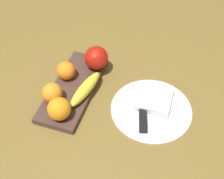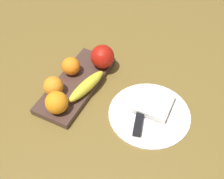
{
  "view_description": "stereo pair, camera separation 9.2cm",
  "coord_description": "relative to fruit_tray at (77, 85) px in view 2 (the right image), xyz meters",
  "views": [
    {
      "loc": [
        -0.64,
        -0.33,
        0.74
      ],
      "look_at": [
        -0.05,
        -0.14,
        0.05
      ],
      "focal_mm": 46.83,
      "sensor_mm": 36.0,
      "label": 1
    },
    {
      "loc": [
        -0.6,
        -0.41,
        0.74
      ],
      "look_at": [
        -0.05,
        -0.14,
        0.05
      ],
      "focal_mm": 46.83,
      "sensor_mm": 36.0,
      "label": 2
    }
  ],
  "objects": [
    {
      "name": "fruit_tray",
      "position": [
        0.0,
        0.0,
        0.0
      ],
      "size": [
        0.33,
        0.13,
        0.02
      ],
      "primitive_type": "cube",
      "color": "#473129",
      "rests_on": "ground_plane"
    },
    {
      "name": "knife",
      "position": [
        -0.04,
        -0.25,
        0.0
      ],
      "size": [
        0.18,
        0.07,
        0.01
      ],
      "rotation": [
        0.0,
        0.0,
        0.26
      ],
      "color": "silver",
      "rests_on": "dinner_plate"
    },
    {
      "name": "orange_center",
      "position": [
        -0.07,
        0.04,
        0.04
      ],
      "size": [
        0.06,
        0.06,
        0.06
      ],
      "primitive_type": "sphere",
      "color": "orange",
      "rests_on": "fruit_tray"
    },
    {
      "name": "dinner_plate",
      "position": [
        0.0,
        -0.26,
        -0.01
      ],
      "size": [
        0.26,
        0.26,
        0.01
      ],
      "primitive_type": "cylinder",
      "color": "white",
      "rests_on": "ground_plane"
    },
    {
      "name": "banana",
      "position": [
        -0.01,
        -0.05,
        0.03
      ],
      "size": [
        0.17,
        0.07,
        0.04
      ],
      "primitive_type": "ellipsoid",
      "rotation": [
        0.0,
        0.0,
        -0.19
      ],
      "color": "yellow",
      "rests_on": "fruit_tray"
    },
    {
      "name": "orange_near_apple",
      "position": [
        -0.13,
        -0.01,
        0.05
      ],
      "size": [
        0.07,
        0.07,
        0.07
      ],
      "primitive_type": "sphere",
      "color": "orange",
      "rests_on": "fruit_tray"
    },
    {
      "name": "folded_napkin",
      "position": [
        0.03,
        -0.26,
        0.01
      ],
      "size": [
        0.11,
        0.11,
        0.02
      ],
      "primitive_type": "cube",
      "rotation": [
        0.0,
        0.0,
        0.03
      ],
      "color": "white",
      "rests_on": "dinner_plate"
    },
    {
      "name": "apple",
      "position": [
        0.11,
        -0.04,
        0.05
      ],
      "size": [
        0.08,
        0.08,
        0.08
      ],
      "primitive_type": "sphere",
      "color": "#B1180E",
      "rests_on": "fruit_tray"
    },
    {
      "name": "orange_near_banana",
      "position": [
        0.03,
        0.04,
        0.04
      ],
      "size": [
        0.06,
        0.06,
        0.06
      ],
      "primitive_type": "sphere",
      "color": "orange",
      "rests_on": "fruit_tray"
    },
    {
      "name": "ground_plane",
      "position": [
        0.05,
        0.0,
        -0.01
      ],
      "size": [
        2.4,
        2.4,
        0.0
      ],
      "primitive_type": "plane",
      "color": "brown"
    }
  ]
}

